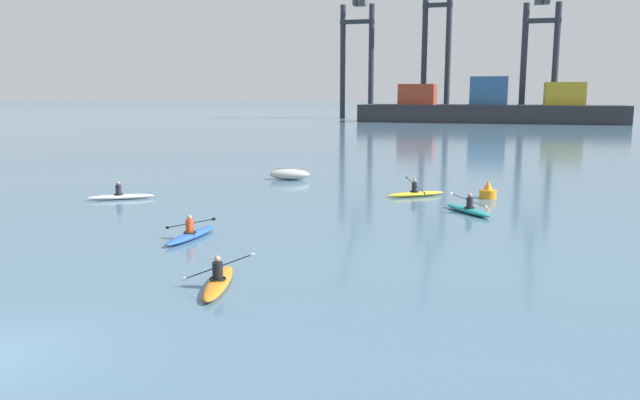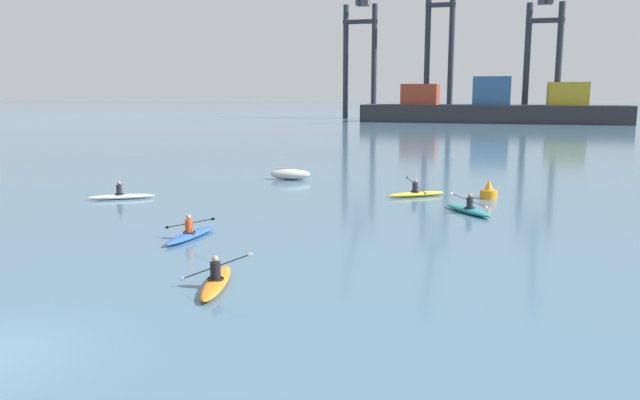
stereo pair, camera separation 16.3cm
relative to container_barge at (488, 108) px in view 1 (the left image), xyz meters
name	(u,v)px [view 1 (the left image)]	position (x,y,z in m)	size (l,w,h in m)	color
container_barge	(488,108)	(0.00, 0.00, 0.00)	(48.73, 9.64, 8.58)	#28282D
gantry_crane_west	(357,39)	(-28.95, 14.46, 14.56)	(7.67, 18.57, 36.76)	#232833
gantry_crane_west_mid	(437,27)	(-11.45, 13.03, 16.39)	(6.20, 19.34, 40.83)	#232833
gantry_crane_east_mid	(541,36)	(9.12, 6.54, 13.57)	(7.07, 20.01, 34.71)	#232833
capsized_dinghy	(289,174)	(-11.04, -85.86, -2.42)	(2.74, 1.51, 0.76)	beige
channel_buoy	(488,192)	(1.46, -89.89, -2.42)	(0.90, 0.90, 1.00)	orange
kayak_yellow	(416,193)	(-2.31, -90.32, -2.60)	(3.10, 2.49, 0.98)	yellow
kayak_teal	(468,209)	(0.65, -94.47, -2.60)	(2.57, 3.05, 1.07)	teal
kayak_blue	(191,234)	(-9.37, -102.72, -2.60)	(2.24, 3.43, 0.95)	#2856B2
kayak_white	(121,196)	(-17.20, -95.50, -2.60)	(3.22, 2.27, 1.02)	silver
kayak_orange	(219,281)	(-5.76, -108.02, -2.60)	(2.11, 3.44, 1.06)	orange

